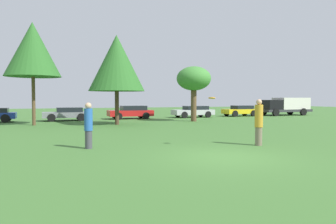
# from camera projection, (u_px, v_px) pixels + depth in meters

# --- Properties ---
(ground_plane) EXTENTS (120.00, 120.00, 0.00)m
(ground_plane) POSITION_uv_depth(u_px,v_px,m) (225.00, 157.00, 10.77)
(ground_plane) COLOR #3D6B2D
(person_thrower) EXTENTS (0.33, 0.33, 1.84)m
(person_thrower) POSITION_uv_depth(u_px,v_px,m) (88.00, 125.00, 12.55)
(person_thrower) COLOR #3F3F47
(person_thrower) RESTS_ON ground
(person_catcher) EXTENTS (0.34, 0.34, 1.98)m
(person_catcher) POSITION_uv_depth(u_px,v_px,m) (259.00, 122.00, 13.40)
(person_catcher) COLOR #726651
(person_catcher) RESTS_ON ground
(frisbee) EXTENTS (0.30, 0.29, 0.10)m
(frisbee) POSITION_uv_depth(u_px,v_px,m) (212.00, 98.00, 12.97)
(frisbee) COLOR orange
(tree_0) EXTENTS (4.06, 4.06, 7.71)m
(tree_0) POSITION_uv_depth(u_px,v_px,m) (33.00, 50.00, 23.45)
(tree_0) COLOR brown
(tree_0) RESTS_ON ground
(tree_1) EXTENTS (4.29, 4.29, 6.88)m
(tree_1) POSITION_uv_depth(u_px,v_px,m) (117.00, 63.00, 24.07)
(tree_1) COLOR #473323
(tree_1) RESTS_ON ground
(tree_2) EXTENTS (3.03, 3.03, 4.84)m
(tree_2) POSITION_uv_depth(u_px,v_px,m) (194.00, 79.00, 27.70)
(tree_2) COLOR brown
(tree_2) RESTS_ON ground
(parked_car_grey) EXTENTS (4.05, 2.10, 1.20)m
(parked_car_grey) POSITION_uv_depth(u_px,v_px,m) (67.00, 114.00, 28.58)
(parked_car_grey) COLOR slate
(parked_car_grey) RESTS_ON ground
(parked_car_red) EXTENTS (4.39, 2.11, 1.30)m
(parked_car_red) POSITION_uv_depth(u_px,v_px,m) (131.00, 112.00, 31.30)
(parked_car_red) COLOR red
(parked_car_red) RESTS_ON ground
(parked_car_silver) EXTENTS (4.43, 1.98, 1.22)m
(parked_car_silver) POSITION_uv_depth(u_px,v_px,m) (194.00, 111.00, 33.72)
(parked_car_silver) COLOR #B2B2B7
(parked_car_silver) RESTS_ON ground
(parked_car_yellow) EXTENTS (3.94, 1.98, 1.22)m
(parked_car_yellow) POSITION_uv_depth(u_px,v_px,m) (240.00, 110.00, 36.03)
(parked_car_yellow) COLOR gold
(parked_car_yellow) RESTS_ON ground
(delivery_truck_black) EXTENTS (6.51, 2.50, 2.12)m
(delivery_truck_black) POSITION_uv_depth(u_px,v_px,m) (285.00, 105.00, 37.95)
(delivery_truck_black) COLOR #2D2D33
(delivery_truck_black) RESTS_ON ground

